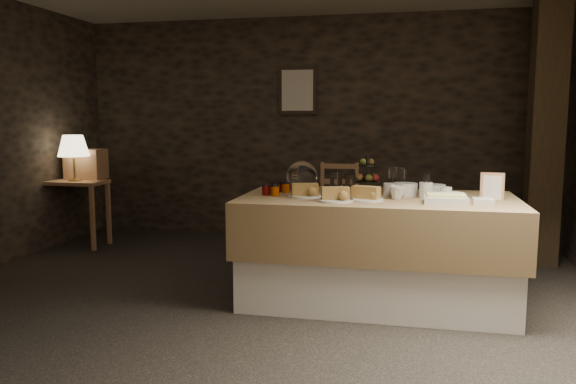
% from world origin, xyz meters
% --- Properties ---
extents(ground_plane, '(5.50, 5.00, 0.01)m').
position_xyz_m(ground_plane, '(0.00, 0.00, 0.00)').
color(ground_plane, black).
rests_on(ground_plane, ground).
extents(room_shell, '(5.52, 5.02, 2.60)m').
position_xyz_m(room_shell, '(0.00, 0.00, 1.56)').
color(room_shell, black).
rests_on(room_shell, ground).
extents(buffet_table, '(2.09, 1.11, 0.83)m').
position_xyz_m(buffet_table, '(0.91, 0.26, 0.48)').
color(buffet_table, white).
rests_on(buffet_table, ground_plane).
extents(console_table, '(0.69, 0.39, 0.74)m').
position_xyz_m(console_table, '(-2.50, 1.50, 0.61)').
color(console_table, '#96603C').
rests_on(console_table, ground_plane).
extents(table_lamp, '(0.34, 0.34, 0.51)m').
position_xyz_m(table_lamp, '(-2.45, 1.45, 1.12)').
color(table_lamp, gold).
rests_on(table_lamp, console_table).
extents(wine_rack, '(0.42, 0.26, 0.34)m').
position_xyz_m(wine_rack, '(-2.45, 1.68, 0.91)').
color(wine_rack, '#96603C').
rests_on(wine_rack, console_table).
extents(chair, '(0.45, 0.43, 0.74)m').
position_xyz_m(chair, '(0.41, 1.93, 0.42)').
color(chair, '#96603C').
rests_on(chair, ground_plane).
extents(timber_column, '(0.30, 0.30, 2.60)m').
position_xyz_m(timber_column, '(2.42, 1.76, 1.30)').
color(timber_column, black).
rests_on(timber_column, ground_plane).
extents(framed_picture, '(0.45, 0.04, 0.55)m').
position_xyz_m(framed_picture, '(-0.15, 2.47, 1.75)').
color(framed_picture, '#2F2018').
rests_on(framed_picture, room_shell).
extents(plate_stack_a, '(0.19, 0.19, 0.10)m').
position_xyz_m(plate_stack_a, '(1.12, 0.36, 0.88)').
color(plate_stack_a, silver).
rests_on(plate_stack_a, buffet_table).
extents(plate_stack_b, '(0.20, 0.20, 0.08)m').
position_xyz_m(plate_stack_b, '(1.33, 0.43, 0.87)').
color(plate_stack_b, silver).
rests_on(plate_stack_b, buffet_table).
extents(cutlery_holder, '(0.10, 0.10, 0.12)m').
position_xyz_m(cutlery_holder, '(1.27, 0.26, 0.89)').
color(cutlery_holder, silver).
rests_on(cutlery_holder, buffet_table).
extents(cup_a, '(0.16, 0.16, 0.10)m').
position_xyz_m(cup_a, '(1.06, 0.26, 0.88)').
color(cup_a, silver).
rests_on(cup_a, buffet_table).
extents(cup_b, '(0.13, 0.13, 0.10)m').
position_xyz_m(cup_b, '(1.06, 0.15, 0.88)').
color(cup_b, silver).
rests_on(cup_b, buffet_table).
extents(mug_c, '(0.09, 0.09, 0.09)m').
position_xyz_m(mug_c, '(0.99, 0.37, 0.88)').
color(mug_c, silver).
rests_on(mug_c, buffet_table).
extents(mug_d, '(0.08, 0.08, 0.09)m').
position_xyz_m(mug_d, '(1.42, 0.25, 0.87)').
color(mug_d, silver).
rests_on(mug_d, buffet_table).
extents(bowl, '(0.24, 0.24, 0.05)m').
position_xyz_m(bowl, '(1.45, 0.21, 0.85)').
color(bowl, silver).
rests_on(bowl, buffet_table).
extents(cake_dome, '(0.26, 0.26, 0.26)m').
position_xyz_m(cake_dome, '(0.27, 0.51, 0.93)').
color(cake_dome, '#96603C').
rests_on(cake_dome, buffet_table).
extents(fruit_stand, '(0.21, 0.21, 0.30)m').
position_xyz_m(fruit_stand, '(0.81, 0.57, 0.95)').
color(fruit_stand, black).
rests_on(fruit_stand, buffet_table).
extents(bread_platter_left, '(0.26, 0.26, 0.11)m').
position_xyz_m(bread_platter_left, '(0.37, 0.13, 0.87)').
color(bread_platter_left, silver).
rests_on(bread_platter_left, buffet_table).
extents(bread_platter_center, '(0.26, 0.26, 0.11)m').
position_xyz_m(bread_platter_center, '(0.62, -0.05, 0.87)').
color(bread_platter_center, silver).
rests_on(bread_platter_center, buffet_table).
extents(bread_platter_right, '(0.26, 0.26, 0.11)m').
position_xyz_m(bread_platter_right, '(0.84, 0.05, 0.87)').
color(bread_platter_right, silver).
rests_on(bread_platter_right, buffet_table).
extents(jam_jars, '(0.18, 0.32, 0.07)m').
position_xyz_m(jam_jars, '(0.11, 0.26, 0.87)').
color(jam_jars, '#630B06').
rests_on(jam_jars, buffet_table).
extents(tart_dish, '(0.30, 0.22, 0.07)m').
position_xyz_m(tart_dish, '(1.40, 0.01, 0.86)').
color(tart_dish, silver).
rests_on(tart_dish, buffet_table).
extents(square_dish, '(0.14, 0.14, 0.04)m').
position_xyz_m(square_dish, '(1.65, 0.01, 0.85)').
color(square_dish, silver).
rests_on(square_dish, buffet_table).
extents(menu_frame, '(0.18, 0.09, 0.22)m').
position_xyz_m(menu_frame, '(1.75, 0.29, 0.92)').
color(menu_frame, '#96603C').
rests_on(menu_frame, buffet_table).
extents(storage_jar_a, '(0.10, 0.10, 0.16)m').
position_xyz_m(storage_jar_a, '(0.55, 0.58, 0.91)').
color(storage_jar_a, white).
rests_on(storage_jar_a, buffet_table).
extents(storage_jar_b, '(0.09, 0.09, 0.14)m').
position_xyz_m(storage_jar_b, '(0.67, 0.56, 0.90)').
color(storage_jar_b, white).
rests_on(storage_jar_b, buffet_table).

